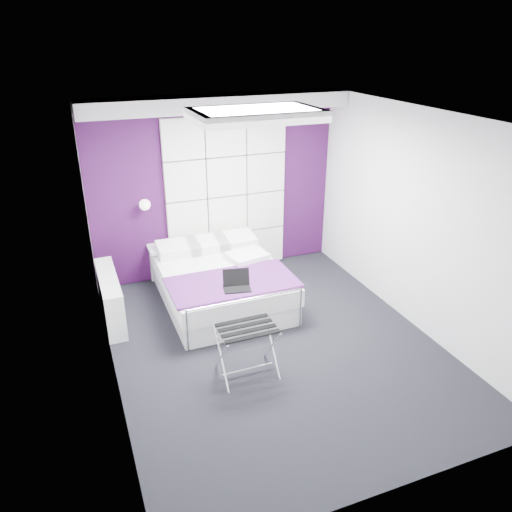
{
  "coord_description": "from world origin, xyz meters",
  "views": [
    {
      "loc": [
        -1.99,
        -4.47,
        3.36
      ],
      "look_at": [
        -0.1,
        0.35,
        1.01
      ],
      "focal_mm": 35.0,
      "sensor_mm": 36.0,
      "label": 1
    }
  ],
  "objects_px": {
    "nightstand": "(165,248)",
    "wall_lamp": "(144,204)",
    "laptop": "(236,284)",
    "luggage_rack": "(247,351)",
    "bed": "(221,283)",
    "radiator": "(110,298)"
  },
  "relations": [
    {
      "from": "nightstand",
      "to": "wall_lamp",
      "type": "bearing_deg",
      "value": 169.68
    },
    {
      "from": "nightstand",
      "to": "laptop",
      "type": "xyz_separation_m",
      "value": [
        0.55,
        -1.46,
        0.03
      ]
    },
    {
      "from": "wall_lamp",
      "to": "luggage_rack",
      "type": "bearing_deg",
      "value": -77.05
    },
    {
      "from": "bed",
      "to": "nightstand",
      "type": "relative_size",
      "value": 4.15
    },
    {
      "from": "bed",
      "to": "luggage_rack",
      "type": "distance_m",
      "value": 1.6
    },
    {
      "from": "wall_lamp",
      "to": "bed",
      "type": "xyz_separation_m",
      "value": [
        0.79,
        -0.87,
        -0.94
      ]
    },
    {
      "from": "wall_lamp",
      "to": "luggage_rack",
      "type": "height_order",
      "value": "wall_lamp"
    },
    {
      "from": "radiator",
      "to": "laptop",
      "type": "xyz_separation_m",
      "value": [
        1.41,
        -0.74,
        0.29
      ]
    },
    {
      "from": "luggage_rack",
      "to": "laptop",
      "type": "bearing_deg",
      "value": 77.17
    },
    {
      "from": "radiator",
      "to": "luggage_rack",
      "type": "xyz_separation_m",
      "value": [
        1.2,
        -1.69,
        -0.01
      ]
    },
    {
      "from": "nightstand",
      "to": "luggage_rack",
      "type": "xyz_separation_m",
      "value": [
        0.34,
        -2.41,
        -0.27
      ]
    },
    {
      "from": "luggage_rack",
      "to": "laptop",
      "type": "height_order",
      "value": "laptop"
    },
    {
      "from": "wall_lamp",
      "to": "radiator",
      "type": "xyz_separation_m",
      "value": [
        -0.64,
        -0.76,
        -0.92
      ]
    },
    {
      "from": "radiator",
      "to": "bed",
      "type": "relative_size",
      "value": 0.63
    },
    {
      "from": "radiator",
      "to": "laptop",
      "type": "distance_m",
      "value": 1.62
    },
    {
      "from": "laptop",
      "to": "nightstand",
      "type": "bearing_deg",
      "value": 122.51
    },
    {
      "from": "radiator",
      "to": "luggage_rack",
      "type": "relative_size",
      "value": 2.03
    },
    {
      "from": "wall_lamp",
      "to": "radiator",
      "type": "relative_size",
      "value": 0.12
    },
    {
      "from": "wall_lamp",
      "to": "bed",
      "type": "distance_m",
      "value": 1.5
    },
    {
      "from": "bed",
      "to": "nightstand",
      "type": "bearing_deg",
      "value": 124.28
    },
    {
      "from": "wall_lamp",
      "to": "luggage_rack",
      "type": "relative_size",
      "value": 0.25
    },
    {
      "from": "wall_lamp",
      "to": "luggage_rack",
      "type": "distance_m",
      "value": 2.68
    }
  ]
}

